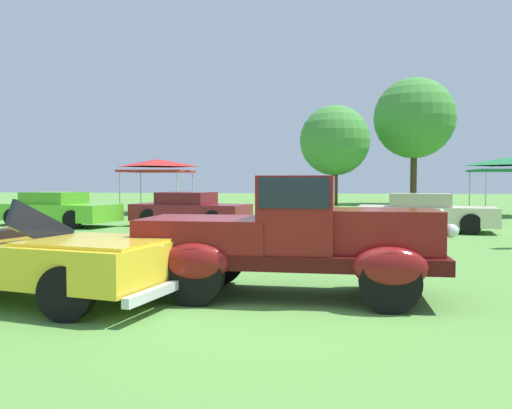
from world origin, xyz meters
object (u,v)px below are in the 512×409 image
at_px(show_car_lime, 57,209).
at_px(canopy_tent_left_field, 158,165).
at_px(neighbor_convertible, 35,257).
at_px(show_car_burgundy, 189,210).
at_px(canopy_tent_center_field, 508,163).
at_px(feature_pickup_truck, 293,235).
at_px(show_car_cream, 424,213).
at_px(spectator_near_truck, 307,209).

relative_size(show_car_lime, canopy_tent_left_field, 1.52).
xyz_separation_m(neighbor_convertible, show_car_lime, (-5.71, 10.94, 0.02)).
bearing_deg(show_car_burgundy, canopy_tent_center_field, 28.86).
xyz_separation_m(feature_pickup_truck, canopy_tent_left_field, (-7.95, 17.75, 1.56)).
relative_size(neighbor_convertible, canopy_tent_left_field, 1.44).
bearing_deg(neighbor_convertible, feature_pickup_truck, 10.71).
bearing_deg(neighbor_convertible, canopy_tent_center_field, 56.83).
height_order(feature_pickup_truck, neighbor_convertible, feature_pickup_truck).
xyz_separation_m(feature_pickup_truck, neighbor_convertible, (-3.50, -0.66, -0.28)).
bearing_deg(show_car_cream, show_car_burgundy, 175.04).
xyz_separation_m(canopy_tent_left_field, canopy_tent_center_field, (16.58, 0.15, -0.00)).
distance_m(neighbor_convertible, canopy_tent_left_field, 19.03).
bearing_deg(spectator_near_truck, feature_pickup_truck, -89.70).
xyz_separation_m(show_car_cream, spectator_near_truck, (-3.60, -4.12, 0.31)).
bearing_deg(show_car_lime, show_car_cream, -1.17).
relative_size(neighbor_convertible, show_car_cream, 1.01).
relative_size(neighbor_convertible, show_car_lime, 0.95).
height_order(show_car_lime, canopy_tent_center_field, canopy_tent_center_field).
bearing_deg(show_car_lime, neighbor_convertible, -62.42).
relative_size(show_car_cream, canopy_tent_left_field, 1.43).
xyz_separation_m(show_car_burgundy, canopy_tent_center_field, (13.04, 7.19, 1.82)).
distance_m(show_car_burgundy, spectator_near_truck, 6.51).
xyz_separation_m(show_car_lime, show_car_cream, (12.78, -0.26, -0.00)).
distance_m(show_car_lime, canopy_tent_left_field, 7.79).
bearing_deg(spectator_near_truck, show_car_cream, 48.86).
height_order(canopy_tent_left_field, canopy_tent_center_field, same).
bearing_deg(canopy_tent_center_field, show_car_burgundy, -151.14).
relative_size(show_car_burgundy, canopy_tent_left_field, 1.40).
height_order(show_car_burgundy, spectator_near_truck, spectator_near_truck).
bearing_deg(canopy_tent_center_field, show_car_cream, -122.74).
xyz_separation_m(show_car_cream, canopy_tent_center_field, (5.07, 7.88, 1.82)).
bearing_deg(show_car_cream, show_car_lime, 178.83).
distance_m(show_car_burgundy, canopy_tent_left_field, 8.09).
bearing_deg(feature_pickup_truck, neighbor_convertible, -169.29).
relative_size(feature_pickup_truck, neighbor_convertible, 0.95).
xyz_separation_m(neighbor_convertible, show_car_cream, (7.07, 10.68, 0.02)).
height_order(show_car_cream, canopy_tent_left_field, canopy_tent_left_field).
xyz_separation_m(show_car_lime, show_car_burgundy, (4.81, 0.43, -0.00)).
bearing_deg(feature_pickup_truck, canopy_tent_left_field, 114.12).
relative_size(neighbor_convertible, spectator_near_truck, 2.67).
bearing_deg(feature_pickup_truck, canopy_tent_center_field, 64.25).
xyz_separation_m(feature_pickup_truck, canopy_tent_center_field, (8.63, 17.90, 1.56)).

